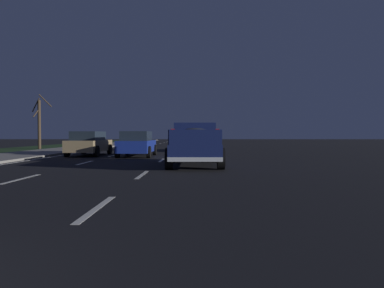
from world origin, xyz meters
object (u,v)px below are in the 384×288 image
Objects in this scene: sedan_black at (195,141)px; bare_tree_far at (39,122)px; sedan_tan at (89,143)px; sedan_blue at (137,144)px; pickup_truck at (195,143)px.

sedan_black is 0.87× the size of bare_tree_far.
sedan_tan is 1.01× the size of sedan_blue.
sedan_blue is 0.86× the size of bare_tree_far.
bare_tree_far is at bearing 39.68° from pickup_truck.
sedan_black is (7.08, -3.53, 0.00)m from sedan_blue.
sedan_blue is at bearing -135.75° from bare_tree_far.
sedan_tan and sedan_black have the same top height.
sedan_blue is at bearing 153.51° from sedan_black.
pickup_truck is 1.06× the size of bare_tree_far.
bare_tree_far reaches higher than sedan_blue.
pickup_truck is 1.23× the size of sedan_black.
pickup_truck is 7.22m from sedan_blue.
sedan_blue is at bearing -105.55° from sedan_tan.
sedan_tan is 0.87× the size of bare_tree_far.
sedan_tan is at bearing -143.17° from bare_tree_far.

